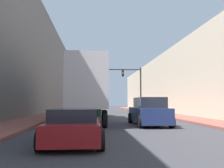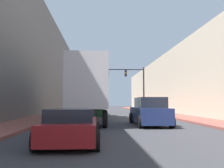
{
  "view_description": "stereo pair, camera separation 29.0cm",
  "coord_description": "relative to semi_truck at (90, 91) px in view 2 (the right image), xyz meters",
  "views": [
    {
      "loc": [
        -1.75,
        2.58,
        1.47
      ],
      "look_at": [
        -0.62,
        16.86,
        2.52
      ],
      "focal_mm": 40.0,
      "sensor_mm": 36.0,
      "label": 1
    },
    {
      "loc": [
        -1.46,
        2.57,
        1.47
      ],
      "look_at": [
        -0.62,
        16.86,
        2.52
      ],
      "focal_mm": 40.0,
      "sensor_mm": 36.0,
      "label": 2
    }
  ],
  "objects": [
    {
      "name": "building_right",
      "position": [
        12.9,
        7.06,
        1.71
      ],
      "size": [
        6.0,
        80.0,
        8.2
      ],
      "color": "beige",
      "rests_on": "ground"
    },
    {
      "name": "sedan_car",
      "position": [
        -0.31,
        -11.14,
        -1.78
      ],
      "size": [
        2.03,
        4.51,
        1.25
      ],
      "color": "maroon",
      "rests_on": "ground"
    },
    {
      "name": "building_left",
      "position": [
        -8.75,
        7.06,
        4.34
      ],
      "size": [
        6.0,
        80.0,
        13.46
      ],
      "color": "#66605B",
      "rests_on": "ground"
    },
    {
      "name": "traffic_signal_gantry",
      "position": [
        5.13,
        13.58,
        2.01
      ],
      "size": [
        7.56,
        0.35,
        6.26
      ],
      "color": "black",
      "rests_on": "ground"
    },
    {
      "name": "sidewalk_right",
      "position": [
        8.52,
        7.06,
        -2.32
      ],
      "size": [
        2.76,
        80.0,
        0.15
      ],
      "color": "brown",
      "rests_on": "ground"
    },
    {
      "name": "semi_truck",
      "position": [
        0.0,
        0.0,
        0.0
      ],
      "size": [
        2.42,
        14.56,
        4.25
      ],
      "color": "silver",
      "rests_on": "ground"
    },
    {
      "name": "suv_car",
      "position": [
        3.93,
        -4.58,
        -1.56
      ],
      "size": [
        2.06,
        4.92,
        1.77
      ],
      "color": "navy",
      "rests_on": "ground"
    },
    {
      "name": "sidewalk_left",
      "position": [
        -4.37,
        7.06,
        -2.32
      ],
      "size": [
        2.76,
        80.0,
        0.15
      ],
      "color": "brown",
      "rests_on": "ground"
    }
  ]
}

